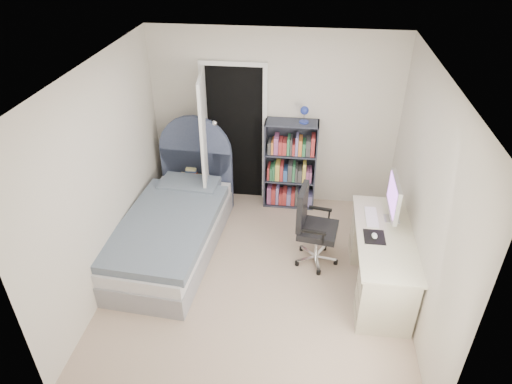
# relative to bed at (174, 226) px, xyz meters

# --- Properties ---
(room_shell) EXTENTS (3.50, 3.70, 2.60)m
(room_shell) POSITION_rel_bed_xyz_m (1.13, -0.45, 0.93)
(room_shell) COLOR tan
(room_shell) RESTS_ON ground
(door) EXTENTS (0.92, 0.82, 2.06)m
(door) POSITION_rel_bed_xyz_m (0.36, 1.07, 0.72)
(door) COLOR black
(door) RESTS_ON ground
(bed) EXTENTS (1.21, 2.33, 1.40)m
(bed) POSITION_rel_bed_xyz_m (0.00, 0.00, 0.00)
(bed) COLOR gray
(bed) RESTS_ON ground
(nightstand) EXTENTS (0.42, 0.42, 0.62)m
(nightstand) POSITION_rel_bed_xyz_m (0.04, 1.05, 0.09)
(nightstand) COLOR #D6BF83
(nightstand) RESTS_ON ground
(floor_lamp) EXTENTS (0.19, 0.19, 1.36)m
(floor_lamp) POSITION_rel_bed_xyz_m (0.34, 1.02, 0.24)
(floor_lamp) COLOR silver
(floor_lamp) RESTS_ON ground
(bookcase) EXTENTS (0.73, 0.31, 1.55)m
(bookcase) POSITION_rel_bed_xyz_m (1.40, 1.19, 0.28)
(bookcase) COLOR #323644
(bookcase) RESTS_ON ground
(desk) EXTENTS (0.62, 1.54, 1.26)m
(desk) POSITION_rel_bed_xyz_m (2.53, -0.42, 0.10)
(desk) COLOR beige
(desk) RESTS_ON ground
(office_chair) EXTENTS (0.55, 0.56, 1.03)m
(office_chair) POSITION_rel_bed_xyz_m (1.73, -0.05, 0.25)
(office_chair) COLOR silver
(office_chair) RESTS_ON ground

